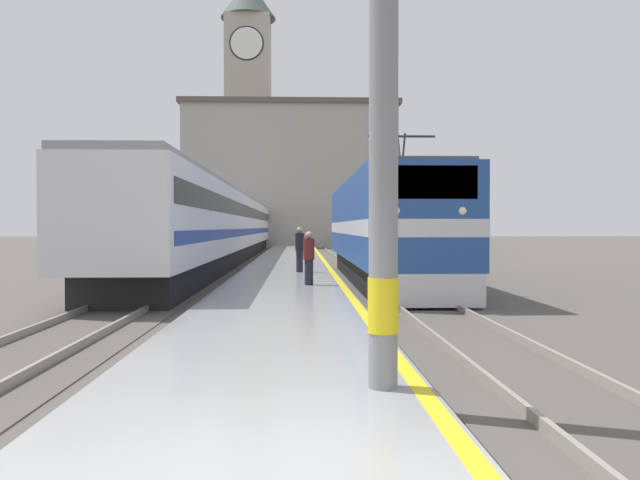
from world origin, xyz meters
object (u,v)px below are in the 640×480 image
locomotive_train (383,229)px  person_on_platform (309,257)px  second_waiting_passenger (300,248)px  passenger_train (230,225)px  catenary_mast (389,22)px  clock_tower (248,104)px

locomotive_train → person_on_platform: locomotive_train is taller
second_waiting_passenger → passenger_train: bearing=106.1°
passenger_train → catenary_mast: size_ratio=6.26×
person_on_platform → second_waiting_passenger: 5.37m
second_waiting_passenger → catenary_mast: bearing=-86.9°
second_waiting_passenger → clock_tower: (-5.63, 46.14, 14.64)m
passenger_train → clock_tower: size_ratio=1.70×
locomotive_train → second_waiting_passenger: locomotive_train is taller
second_waiting_passenger → clock_tower: size_ratio=0.06×
second_waiting_passenger → clock_tower: bearing=97.0°
locomotive_train → clock_tower: bearing=100.4°
catenary_mast → second_waiting_passenger: bearing=93.1°
second_waiting_passenger → clock_tower: 48.74m
catenary_mast → passenger_train: bearing=99.2°
locomotive_train → second_waiting_passenger: (-3.07, 1.33, -0.76)m
locomotive_train → second_waiting_passenger: bearing=156.6°
locomotive_train → passenger_train: size_ratio=0.32×
second_waiting_passenger → person_on_platform: bearing=-87.1°
passenger_train → second_waiting_passenger: 15.74m
person_on_platform → clock_tower: bearing=96.5°
locomotive_train → catenary_mast: (-2.14, -16.06, 2.27)m
locomotive_train → person_on_platform: bearing=-124.7°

